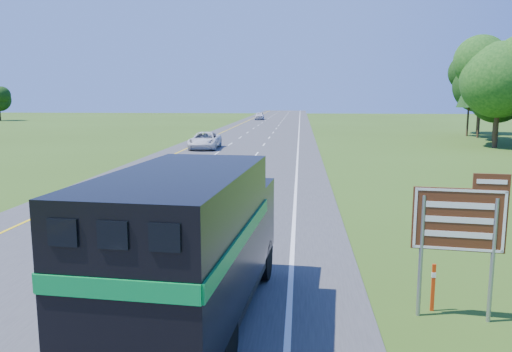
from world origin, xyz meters
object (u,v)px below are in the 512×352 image
at_px(horse_truck, 191,245).
at_px(far_car, 259,116).
at_px(white_suv, 205,140).
at_px(exit_sign, 460,226).

distance_m(horse_truck, far_car, 101.18).
xyz_separation_m(horse_truck, white_suv, (-7.07, 38.25, -1.12)).
relative_size(white_suv, exit_sign, 1.70).
relative_size(far_car, exit_sign, 1.44).
xyz_separation_m(white_suv, far_car, (0.23, 62.70, 0.03)).
bearing_deg(exit_sign, white_suv, 116.63).
distance_m(white_suv, exit_sign, 39.33).
height_order(white_suv, far_car, far_car).
bearing_deg(horse_truck, white_suv, 105.07).
bearing_deg(far_car, horse_truck, -87.36).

